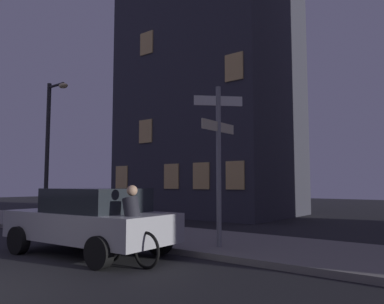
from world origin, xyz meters
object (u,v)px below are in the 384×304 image
at_px(signpost, 219,153).
at_px(car_side_parked, 91,220).
at_px(cyclist, 130,228).
at_px(street_lamp, 50,139).

xyz_separation_m(signpost, car_side_parked, (-2.24, -2.03, -1.59)).
height_order(car_side_parked, cyclist, cyclist).
bearing_deg(car_side_parked, street_lamp, 157.45).
height_order(street_lamp, cyclist, street_lamp).
bearing_deg(cyclist, signpost, 73.71).
xyz_separation_m(signpost, street_lamp, (-8.29, 0.49, 1.00)).
distance_m(street_lamp, cyclist, 8.52).
distance_m(street_lamp, car_side_parked, 7.04).
bearing_deg(cyclist, street_lamp, 160.24).
relative_size(car_side_parked, cyclist, 2.41).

